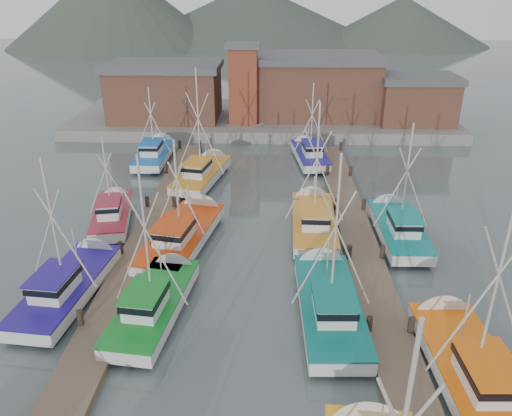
{
  "coord_description": "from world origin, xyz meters",
  "views": [
    {
      "loc": [
        1.25,
        -21.52,
        15.79
      ],
      "look_at": [
        0.26,
        7.19,
        2.6
      ],
      "focal_mm": 35.0,
      "sensor_mm": 36.0,
      "label": 1
    }
  ],
  "objects_px": {
    "lookout_tower": "(243,84)",
    "boat_8": "(185,233)",
    "boat_12": "(204,173)",
    "boat_4": "(157,300)"
  },
  "relations": [
    {
      "from": "boat_4",
      "to": "boat_8",
      "type": "bearing_deg",
      "value": 95.65
    },
    {
      "from": "boat_4",
      "to": "lookout_tower",
      "type": "bearing_deg",
      "value": 92.59
    },
    {
      "from": "lookout_tower",
      "to": "boat_12",
      "type": "relative_size",
      "value": 0.82
    },
    {
      "from": "boat_8",
      "to": "boat_12",
      "type": "xyz_separation_m",
      "value": [
        -0.22,
        11.18,
        0.01
      ]
    },
    {
      "from": "boat_8",
      "to": "boat_4",
      "type": "bearing_deg",
      "value": -80.89
    },
    {
      "from": "lookout_tower",
      "to": "boat_4",
      "type": "distance_m",
      "value": 33.69
    },
    {
      "from": "boat_4",
      "to": "boat_12",
      "type": "xyz_separation_m",
      "value": [
        -0.03,
        18.69,
        0.0
      ]
    },
    {
      "from": "lookout_tower",
      "to": "boat_8",
      "type": "distance_m",
      "value": 26.29
    },
    {
      "from": "lookout_tower",
      "to": "boat_12",
      "type": "bearing_deg",
      "value": -100.29
    },
    {
      "from": "boat_8",
      "to": "boat_12",
      "type": "bearing_deg",
      "value": 101.65
    }
  ]
}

